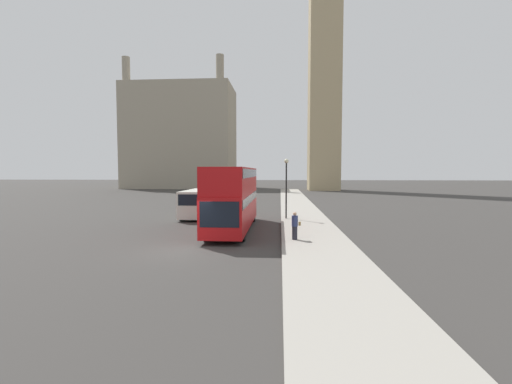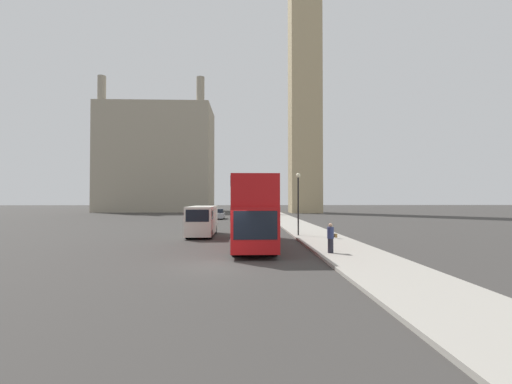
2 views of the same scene
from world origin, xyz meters
name	(u,v)px [view 2 (image 2 of 2)]	position (x,y,z in m)	size (l,w,h in m)	color
ground_plane	(219,266)	(0.00, 0.00, 0.00)	(300.00, 300.00, 0.00)	#383533
sidewalk_strip	(372,264)	(6.97, 0.00, 0.07)	(3.94, 120.00, 0.15)	#9E998E
clock_tower	(304,42)	(14.39, 59.22, 37.84)	(7.11, 7.28, 73.91)	tan
building_block_distant	(158,159)	(-20.01, 68.38, 12.66)	(26.05, 15.06, 30.75)	#9E937F
red_double_decker_bus	(253,209)	(1.66, 6.67, 2.42)	(2.48, 11.12, 4.33)	#B71114
white_van	(202,220)	(-2.35, 12.62, 1.31)	(2.03, 6.07, 2.44)	silver
pedestrian	(331,238)	(5.77, 2.72, 0.95)	(0.51, 0.35, 1.59)	#23232D
street_lamp	(298,194)	(5.42, 11.64, 3.48)	(0.36, 0.36, 4.97)	black
parked_sedan	(218,214)	(-2.93, 36.60, 0.69)	(1.83, 4.61, 1.52)	#99999E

